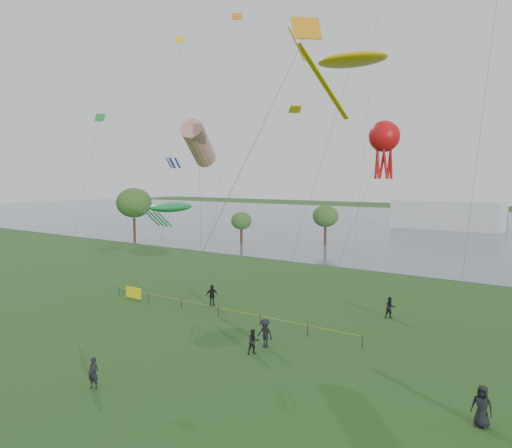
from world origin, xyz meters
The scene contains 16 objects.
ground_plane centered at (0.00, 0.00, 0.00)m, with size 400.00×400.00×0.00m, color #173C13.
pavilion_left centered at (-12.00, 95.00, 3.00)m, with size 22.00×8.00×6.00m, color silver.
trees centered at (-39.95, 45.84, 5.85)m, with size 32.66×20.79×9.16m.
fence centered at (-13.28, 14.82, 0.55)m, with size 24.07×0.07×1.05m.
spectator_a centered at (-0.04, 9.79, 0.78)m, with size 0.76×0.59×1.56m, color black.
spectator_b centered at (-0.22, 11.26, 0.92)m, with size 1.19×0.68×1.84m, color black.
spectator_c centered at (-9.80, 17.06, 0.91)m, with size 1.06×0.44×1.81m, color black.
spectator_d centered at (13.25, 8.48, 0.92)m, with size 0.90×0.58×1.83m, color black.
spectator_f centered at (-3.63, 0.93, 0.82)m, with size 0.60×0.39×1.64m, color black.
spectator_g centered at (3.73, 22.35, 0.82)m, with size 0.80×0.62×1.64m, color black.
kite_stingray centered at (0.80, 20.94, 19.50)m, with size 5.52×10.48×20.00m.
kite_windsock centered at (-11.30, 17.26, 13.61)m, with size 4.60×5.17×15.56m.
kite_creature centered at (-15.77, 18.22, 8.10)m, with size 2.68×6.23×8.59m.
kite_octopus centered at (4.32, 18.95, 13.51)m, with size 2.69×8.92×14.67m.
kite_delta centered at (4.27, 7.71, 17.31)m, with size 1.58×15.15×18.99m.
small_kites centered at (-3.40, 19.29, 24.06)m, with size 42.23×14.75×14.50m.
Camera 1 is at (17.63, -14.02, 10.72)m, focal length 35.00 mm.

